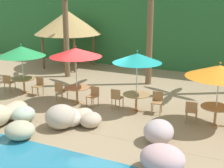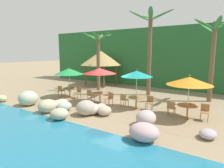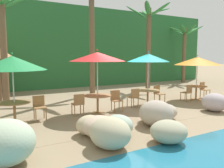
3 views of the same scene
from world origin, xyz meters
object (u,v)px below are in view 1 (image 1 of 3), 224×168
Objects in this scene: umbrella_red at (76,52)px; chair_green_seaward at (39,85)px; chair_teal_seaward at (157,101)px; dining_table_red at (77,90)px; dining_table_orange at (216,110)px; chair_green_inland at (8,82)px; palapa_hut at (68,23)px; umbrella_teal at (137,58)px; chair_orange_inland at (191,110)px; umbrella_green at (21,51)px; chair_red_seaward at (94,95)px; umbrella_orange at (220,71)px; dining_table_green at (24,81)px; palm_tree_nearest at (65,14)px; dining_table_teal at (136,97)px; chair_teal_inland at (117,97)px; chair_red_inland at (60,90)px.

chair_green_seaward is at bearing 174.72° from umbrella_red.
dining_table_red is at bearing -173.57° from chair_teal_seaward.
umbrella_red reaches higher than dining_table_orange.
palapa_hut is at bearing 94.09° from chair_green_inland.
umbrella_teal is (6.69, 0.21, 1.72)m from chair_green_inland.
dining_table_orange is 0.86m from chair_orange_inland.
chair_red_seaward is at bearing -2.62° from umbrella_green.
umbrella_teal is 2.90m from chair_orange_inland.
chair_orange_inland is at bearing -168.93° from umbrella_orange.
dining_table_red is (3.96, 0.02, 0.10)m from chair_green_inland.
dining_table_red is 1.26× the size of chair_red_seaward.
chair_green_seaward and chair_teal_seaward have the same top height.
umbrella_orange reaches higher than chair_orange_inland.
dining_table_green is 1.26× the size of chair_red_seaward.
umbrella_red is at bearing 0.26° from chair_green_inland.
chair_red_seaward is at bearing -0.18° from chair_green_inland.
umbrella_orange is 11.97m from palapa_hut.
dining_table_green is 9.12m from umbrella_orange.
palm_tree_nearest is 2.76m from palapa_hut.
umbrella_orange is at bearing 11.07° from chair_orange_inland.
chair_red_seaward is at bearing -2.21° from umbrella_red.
dining_table_red is at bearing 0.26° from chair_green_inland.
umbrella_teal is at bearing 4.12° from dining_table_red.
dining_table_red is 1.00× the size of dining_table_orange.
dining_table_teal is (2.73, 0.20, -1.67)m from umbrella_red.
chair_teal_seaward is (3.56, 0.40, -1.77)m from umbrella_red.
dining_table_red is 1.26× the size of chair_teal_inland.
chair_red_seaward is at bearing -49.50° from palapa_hut.
dining_table_orange is (9.84, 0.07, 0.10)m from chair_green_inland.
chair_green_seaward is 1.00× the size of chair_red_inland.
umbrella_orange is 2.75× the size of chair_orange_inland.
chair_green_seaward is at bearing -78.05° from palm_tree_nearest.
umbrella_orange is 9.80m from palm_tree_nearest.
chair_red_seaward is 1.00× the size of chair_teal_inland.
umbrella_green is 2.79× the size of chair_orange_inland.
umbrella_green is 9.12m from dining_table_orange.
umbrella_red is 2.58m from chair_teal_inland.
chair_green_inland is 4.82m from chair_red_seaward.
dining_table_red is (0.00, -0.00, -1.67)m from umbrella_red.
dining_table_green is 0.46× the size of umbrella_orange.
chair_teal_seaward is 1.57m from chair_orange_inland.
chair_red_seaward is at bearing -2.21° from dining_table_red.
chair_red_inland is 1.00× the size of chair_orange_inland.
chair_red_inland is at bearing -174.22° from chair_teal_seaward.
dining_table_red is 0.25× the size of palapa_hut.
chair_red_inland is at bearing -176.13° from umbrella_teal.
umbrella_orange is at bearing 0.98° from chair_red_seaward.
chair_teal_seaward is at bearing 9.12° from chair_red_seaward.
umbrella_red is 1.02× the size of umbrella_teal.
umbrella_green is at bearing 177.27° from umbrella_red.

